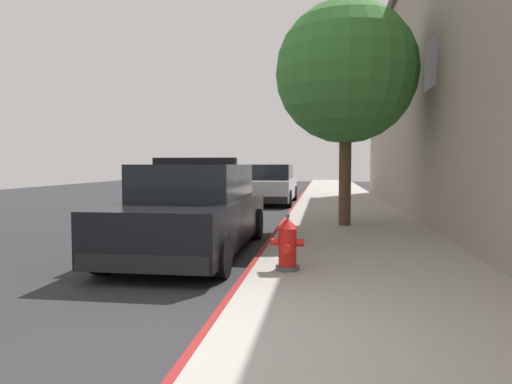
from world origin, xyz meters
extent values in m
cube|color=#2B2B2D|center=(-4.36, 10.00, -0.10)|extent=(29.09, 60.00, 0.20)
cube|color=#9E9991|center=(1.64, 10.00, 0.07)|extent=(3.28, 60.00, 0.15)
cube|color=maroon|center=(-0.04, 10.00, 0.07)|extent=(0.08, 60.00, 0.15)
cube|color=black|center=(3.31, 7.46, 3.80)|extent=(0.06, 1.30, 1.10)
cube|color=black|center=(3.31, 14.83, 3.80)|extent=(0.06, 1.30, 1.10)
cube|color=black|center=(-1.29, 4.44, 0.58)|extent=(1.84, 4.80, 0.76)
cube|color=black|center=(-1.29, 4.59, 1.26)|extent=(1.64, 2.50, 0.60)
cube|color=black|center=(-1.29, 2.10, 0.32)|extent=(1.76, 0.16, 0.24)
cube|color=black|center=(-1.29, 6.78, 0.32)|extent=(1.76, 0.16, 0.24)
cylinder|color=black|center=(-2.15, 6.14, 0.32)|extent=(0.22, 0.64, 0.64)
cylinder|color=black|center=(-0.43, 6.14, 0.32)|extent=(0.22, 0.64, 0.64)
cylinder|color=black|center=(-2.15, 2.74, 0.32)|extent=(0.22, 0.64, 0.64)
cylinder|color=black|center=(-0.43, 2.74, 0.32)|extent=(0.22, 0.64, 0.64)
cube|color=black|center=(-1.29, 4.54, 1.62)|extent=(1.48, 0.20, 0.12)
cube|color=red|center=(-1.64, 4.54, 1.62)|extent=(0.44, 0.18, 0.11)
cube|color=#1E33E0|center=(-0.94, 4.54, 1.62)|extent=(0.44, 0.18, 0.11)
cube|color=#B2B5BA|center=(-1.15, 15.08, 0.58)|extent=(1.84, 4.80, 0.76)
cube|color=black|center=(-1.15, 15.23, 1.26)|extent=(1.64, 2.50, 0.60)
cube|color=black|center=(-1.15, 12.74, 0.32)|extent=(1.76, 0.16, 0.24)
cube|color=black|center=(-1.15, 17.42, 0.32)|extent=(1.76, 0.16, 0.24)
cylinder|color=black|center=(-2.01, 16.78, 0.32)|extent=(0.22, 0.64, 0.64)
cylinder|color=black|center=(-0.29, 16.78, 0.32)|extent=(0.22, 0.64, 0.64)
cylinder|color=black|center=(-2.01, 13.38, 0.32)|extent=(0.22, 0.64, 0.64)
cylinder|color=black|center=(-0.29, 13.38, 0.32)|extent=(0.22, 0.64, 0.64)
cylinder|color=#4C4C51|center=(0.48, 2.74, 0.18)|extent=(0.32, 0.32, 0.06)
cylinder|color=red|center=(0.48, 2.74, 0.46)|extent=(0.24, 0.24, 0.50)
cone|color=red|center=(0.48, 2.74, 0.78)|extent=(0.28, 0.28, 0.14)
cylinder|color=#4C4C51|center=(0.48, 2.74, 0.88)|extent=(0.05, 0.05, 0.06)
cylinder|color=red|center=(0.31, 2.74, 0.52)|extent=(0.10, 0.10, 0.10)
cylinder|color=red|center=(0.65, 2.74, 0.52)|extent=(0.10, 0.10, 0.10)
cylinder|color=red|center=(0.48, 2.56, 0.47)|extent=(0.13, 0.12, 0.13)
cylinder|color=brown|center=(1.45, 7.57, 1.34)|extent=(0.28, 0.28, 2.39)
sphere|color=#387A33|center=(1.45, 7.57, 3.67)|extent=(3.24, 3.24, 3.24)
camera|label=1|loc=(0.95, -3.44, 1.56)|focal=32.75mm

